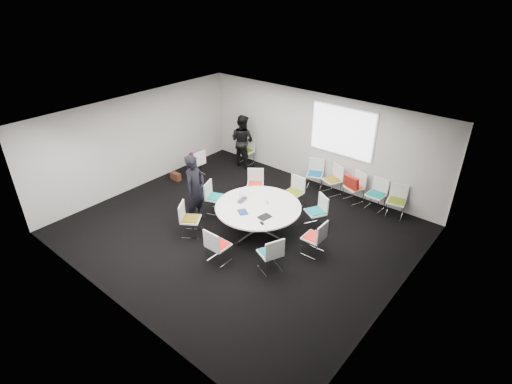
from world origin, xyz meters
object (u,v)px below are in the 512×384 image
Objects in this scene: chair_back_e at (395,207)px; chair_ring_e at (215,203)px; chair_ring_h at (270,259)px; cup at (267,202)px; chair_ring_a at (314,243)px; chair_back_a at (315,179)px; chair_back_d at (375,200)px; chair_ring_d at (255,190)px; chair_ring_b at (315,217)px; person_main at (195,189)px; person_back at (242,141)px; laptop at (244,201)px; chair_back_b at (332,185)px; chair_ring_g at (218,251)px; chair_spare_left at (197,168)px; brown_bag at (176,176)px; chair_ring_f at (191,225)px; chair_back_c at (354,193)px; chair_ring_c at (293,198)px; chair_person_back at (246,156)px; maroon_bag at (196,158)px; conference_table at (258,213)px.

chair_ring_e is at bearing 25.60° from chair_back_e.
chair_ring_h is 1.71m from cup.
chair_ring_a is 1.00× the size of chair_ring_e.
chair_back_a is 1.97m from chair_back_d.
chair_ring_d is 3.35m from chair_back_d.
chair_ring_b reaches higher than cup.
chair_back_a is 3.86m from person_main.
person_back reaches higher than laptop.
chair_back_b is at bearing -41.15° from person_main.
chair_ring_g is (1.20, -2.74, 0.00)m from chair_ring_d.
chair_spare_left is 2.76m from person_main.
chair_ring_e and chair_back_d have the same top height.
chair_back_d is (1.71, 4.41, 0.00)m from chair_ring_g.
person_main reaches higher than brown_bag.
chair_back_b is at bearing 125.97° from chair_ring_e.
chair_ring_g is (1.28, -0.33, 0.00)m from chair_ring_f.
chair_back_c is (2.25, 1.69, 0.00)m from chair_ring_d.
chair_ring_e is at bearing 93.67° from chair_ring_h.
chair_ring_a is 2.44× the size of brown_bag.
chair_ring_g is 5.24m from person_back.
chair_ring_d and chair_back_d have the same top height.
chair_back_d is at bearing 157.36° from chair_back_a.
chair_ring_f is 1.00× the size of chair_back_d.
chair_back_c is (1.15, 1.35, 0.00)m from chair_ring_c.
chair_ring_b and chair_person_back have the same top height.
chair_back_e and chair_spare_left have the same top height.
chair_ring_b is 2.08m from chair_ring_h.
chair_ring_d is 1.93m from chair_back_a.
chair_back_c is at bearing -179.90° from chair_ring_d.
chair_ring_b reaches higher than laptop.
chair_ring_f is 2.20× the size of maroon_bag.
person_main reaches higher than chair_person_back.
person_back is at bearing -18.56° from chair_back_a.
chair_ring_g reaches higher than brown_bag.
laptop is (-2.01, -0.14, 0.47)m from chair_ring_a.
laptop is at bearing 134.20° from chair_person_back.
maroon_bag is at bearing 90.00° from chair_spare_left.
chair_back_d is 5.59m from chair_spare_left.
chair_ring_g is (-1.49, -1.62, 0.00)m from chair_ring_a.
chair_back_d is 4.72m from chair_person_back.
chair_ring_e is 1.00× the size of chair_back_b.
chair_ring_a and chair_back_b have the same top height.
chair_back_c reaches higher than conference_table.
conference_table is 1.70m from chair_ring_f.
person_back is at bearing 137.00° from conference_table.
chair_back_b is at bearing 22.04° from chair_back_c.
brown_bag is at bearing 70.12° from laptop.
chair_ring_d is 1.31m from chair_ring_e.
person_back reaches higher than chair_ring_d.
chair_ring_e is 3.50m from chair_back_b.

